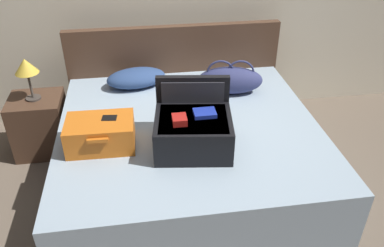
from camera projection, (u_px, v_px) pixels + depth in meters
ground_plane at (197, 219)px, 2.87m from camera, size 12.00×12.00×0.00m
bed at (189, 156)px, 3.06m from camera, size 1.90×1.82×0.56m
headboard at (175, 77)px, 3.73m from camera, size 1.94×0.08×1.00m
hard_case_large at (193, 128)px, 2.61m from camera, size 0.56×0.53×0.42m
hard_case_medium at (101, 133)px, 2.64m from camera, size 0.45×0.34×0.20m
duffel_bag at (230, 80)px, 3.27m from camera, size 0.57×0.31×0.29m
pillow_near_headboard at (136, 78)px, 3.40m from camera, size 0.55×0.36×0.15m
nightstand at (40, 125)px, 3.46m from camera, size 0.44×0.40×0.52m
table_lamp at (26, 68)px, 3.17m from camera, size 0.19×0.19×0.36m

